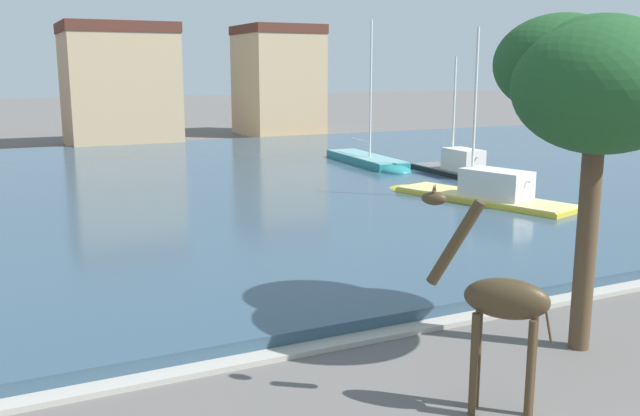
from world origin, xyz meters
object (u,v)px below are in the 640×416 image
object	(u,v)px
sailboat_teal	(371,164)
sailboat_black	(453,171)
giraffe_statue	(499,302)
shade_tree	(596,79)
sailboat_yellow	(474,196)

from	to	relation	value
sailboat_teal	sailboat_black	bearing A→B (deg)	-67.85
giraffe_statue	sailboat_black	bearing A→B (deg)	54.94
giraffe_statue	shade_tree	bearing A→B (deg)	22.99
giraffe_statue	shade_tree	world-z (taller)	shade_tree
sailboat_teal	shade_tree	size ratio (longest dim) A/B	1.22
sailboat_teal	sailboat_yellow	size ratio (longest dim) A/B	0.92
sailboat_teal	sailboat_yellow	distance (m)	11.73
giraffe_statue	shade_tree	distance (m)	5.35
shade_tree	sailboat_teal	bearing A→B (deg)	69.40
sailboat_teal	shade_tree	bearing A→B (deg)	-110.60
shade_tree	sailboat_black	bearing A→B (deg)	59.98
sailboat_black	shade_tree	bearing A→B (deg)	-120.02
sailboat_teal	shade_tree	xyz separation A→B (m)	(-9.43, -25.10, 5.36)
sailboat_black	sailboat_yellow	bearing A→B (deg)	-119.58
sailboat_teal	sailboat_yellow	bearing A→B (deg)	-97.74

